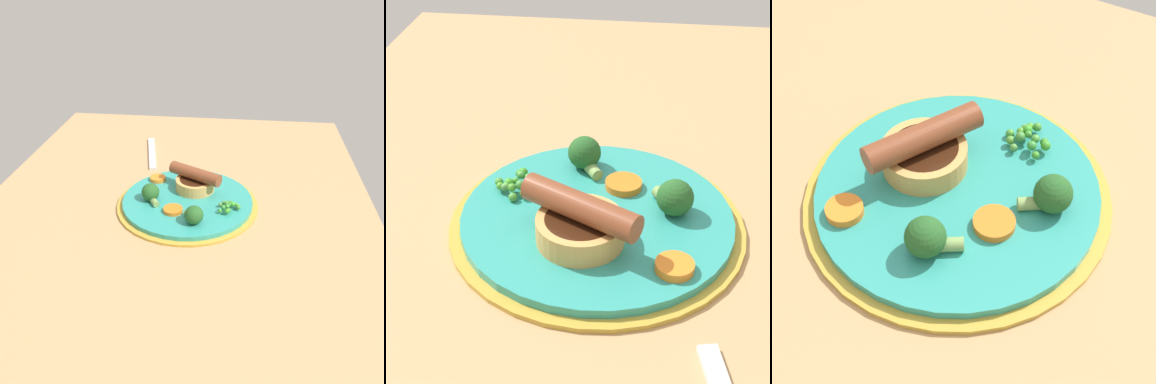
# 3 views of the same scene
# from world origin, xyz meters

# --- Properties ---
(dining_table) EXTENTS (1.10, 0.80, 0.03)m
(dining_table) POSITION_xyz_m (0.00, 0.00, 0.01)
(dining_table) COLOR tan
(dining_table) RESTS_ON ground
(dinner_plate) EXTENTS (0.29, 0.29, 0.01)m
(dinner_plate) POSITION_xyz_m (0.04, -0.02, 0.04)
(dinner_plate) COLOR #B79333
(dinner_plate) RESTS_ON dining_table
(sausage_pudding) EXTENTS (0.08, 0.11, 0.05)m
(sausage_pudding) POSITION_xyz_m (0.08, -0.03, 0.06)
(sausage_pudding) COLOR tan
(sausage_pudding) RESTS_ON dinner_plate
(pea_pile) EXTENTS (0.05, 0.04, 0.02)m
(pea_pile) POSITION_xyz_m (0.01, -0.11, 0.05)
(pea_pile) COLOR #488C39
(pea_pile) RESTS_ON dinner_plate
(broccoli_floret_near) EXTENTS (0.05, 0.04, 0.04)m
(broccoli_floret_near) POSITION_xyz_m (-0.04, -0.04, 0.06)
(broccoli_floret_near) COLOR #235623
(broccoli_floret_near) RESTS_ON dinner_plate
(broccoli_floret_far) EXTENTS (0.05, 0.04, 0.04)m
(broccoli_floret_far) POSITION_xyz_m (0.03, 0.05, 0.06)
(broccoli_floret_far) COLOR #235623
(broccoli_floret_far) RESTS_ON dinner_plate
(carrot_slice_1) EXTENTS (0.05, 0.05, 0.01)m
(carrot_slice_1) POSITION_xyz_m (-0.01, 0.00, 0.05)
(carrot_slice_1) COLOR orange
(carrot_slice_1) RESTS_ON dinner_plate
(carrot_slice_3) EXTENTS (0.05, 0.05, 0.01)m
(carrot_slice_3) POSITION_xyz_m (0.11, 0.05, 0.05)
(carrot_slice_3) COLOR orange
(carrot_slice_3) RESTS_ON dinner_plate
(fork) EXTENTS (0.18, 0.06, 0.01)m
(fork) POSITION_xyz_m (0.27, 0.10, 0.03)
(fork) COLOR silver
(fork) RESTS_ON dining_table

